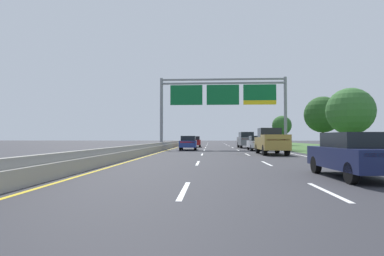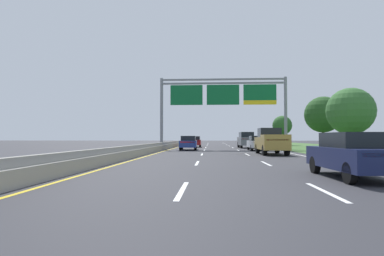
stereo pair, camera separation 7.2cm
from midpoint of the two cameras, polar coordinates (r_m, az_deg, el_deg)
name	(u,v)px [view 2 (the right image)]	position (r m, az deg, el deg)	size (l,w,h in m)	color
ground_plane	(222,151)	(33.09, 5.38, -4.10)	(220.00, 220.00, 0.00)	#2B2B30
lane_striping	(222,151)	(32.63, 5.41, -4.12)	(11.96, 106.00, 0.01)	white
grass_verge_right	(363,151)	(36.34, 27.99, -3.67)	(14.00, 110.00, 0.02)	#3D602D
median_barrier_concrete	(158,148)	(33.51, -6.00, -3.46)	(0.60, 110.00, 0.85)	#99968E
overhead_sign_gantry	(223,98)	(38.61, 5.54, 5.31)	(15.06, 0.42, 8.55)	gray
pickup_truck_gold	(271,141)	(27.54, 13.86, -2.30)	(2.02, 5.41, 2.20)	#A38438
car_blue_left_lane_sedan	(188,143)	(36.17, -0.58, -2.60)	(1.92, 4.44, 1.57)	navy
car_grey_right_lane_suv	(246,140)	(43.61, 9.58, -2.05)	(2.02, 4.75, 2.11)	slate
car_red_left_lane_sedan	(195,141)	(47.02, 0.50, -2.39)	(1.87, 4.42, 1.57)	maroon
car_white_right_lane_sedan	(258,143)	(35.49, 11.56, -2.58)	(1.84, 4.41, 1.57)	silver
car_navy_right_lane_sedan	(354,154)	(12.47, 26.80, -4.17)	(1.94, 4.45, 1.57)	#161E47
roadside_tree_mid	(350,111)	(36.42, 26.25, 2.67)	(4.74, 4.74, 6.43)	#4C3823
roadside_tree_far	(323,115)	(48.12, 22.18, 2.21)	(5.00, 5.00, 7.07)	#4C3823
roadside_tree_distant	(282,125)	(59.39, 15.68, 0.44)	(3.41, 3.41, 5.26)	#4C3823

